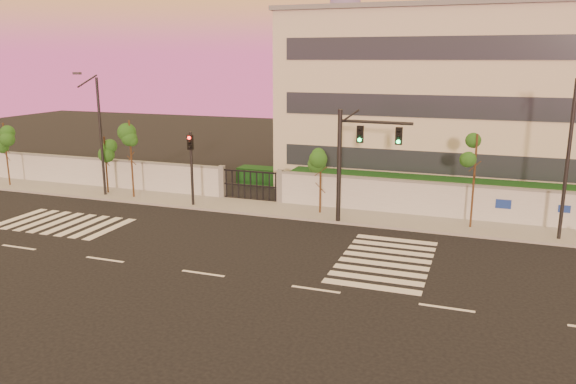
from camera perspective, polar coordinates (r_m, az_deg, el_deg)
name	(u,v)px	position (r m, az deg, el deg)	size (l,w,h in m)	color
ground	(203,274)	(24.31, -8.62, -8.19)	(120.00, 120.00, 0.00)	black
sidewalk	(287,210)	(33.40, -0.10, -1.88)	(60.00, 3.00, 0.15)	gray
perimeter_wall	(297,189)	(34.49, 0.91, 0.32)	(60.00, 0.36, 2.20)	#AEB1B6
hedge_row	(326,185)	(36.79, 3.86, 0.72)	(41.00, 4.25, 1.80)	black
institutional_building	(462,98)	(41.92, 17.28, 9.09)	(24.40, 12.40, 12.25)	beige
road_markings	(211,243)	(28.12, -7.85, -5.12)	(57.00, 7.62, 0.02)	silver
street_tree_a	(5,140)	(43.89, -26.80, 4.72)	(1.30, 1.03, 4.55)	#382314
street_tree_b	(106,152)	(38.95, -18.05, 3.88)	(1.38, 1.10, 3.91)	#382314
street_tree_c	(131,142)	(37.08, -15.69, 4.96)	(1.47, 1.17, 5.10)	#382314
street_tree_d	(321,167)	(32.15, 3.37, 2.58)	(1.37, 1.09, 3.88)	#382314
street_tree_e	(476,160)	(30.68, 18.54, 3.09)	(1.39, 1.10, 5.12)	#382314
traffic_signal_main	(354,153)	(30.12, 6.70, 3.92)	(3.97, 0.47, 6.27)	black
traffic_signal_secondary	(191,160)	(34.31, -9.81, 3.24)	(0.36, 0.35, 4.63)	black
streetlight_west	(99,131)	(38.08, -18.67, 5.90)	(0.48, 1.95, 8.09)	black
streetlight_east	(569,152)	(30.01, 26.66, 3.62)	(0.50, 2.01, 8.37)	black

